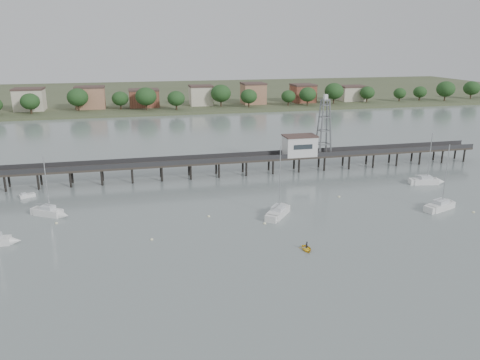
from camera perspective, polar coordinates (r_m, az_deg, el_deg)
The scene contains 14 objects.
ground_plane at distance 62.80m, azimuth 4.40°, elevation -14.69°, with size 500.00×500.00×0.00m, color gray.
pier at distance 115.87m, azimuth -4.46°, elevation 2.23°, with size 150.00×5.00×5.50m.
pier_building at distance 121.36m, azimuth 7.28°, elevation 4.21°, with size 8.40×5.40×5.30m.
lattice_tower at distance 122.89m, azimuth 10.22°, elevation 6.34°, with size 3.20×3.20×15.50m.
sailboat_b at distance 97.32m, azimuth -21.83°, elevation -3.75°, with size 7.44×5.75×12.34m.
sailboat_d at distance 103.32m, azimuth 23.66°, elevation -2.81°, with size 8.85×5.29×14.04m.
sailboat_a at distance 87.84m, azimuth -27.16°, elevation -6.61°, with size 6.63×2.22×10.99m.
sailboat_c at distance 92.18m, azimuth 5.00°, elevation -3.69°, with size 7.53×8.49×14.52m.
sailboat_e at distance 119.15m, azimuth 22.15°, elevation -0.14°, with size 8.07×3.60×12.92m.
white_tender at distance 111.06m, azimuth -24.55°, elevation -1.75°, with size 3.41×2.50×1.22m.
yellow_dinghy at distance 77.42m, azimuth 8.10°, elevation -8.43°, with size 2.02×0.59×2.83m, color yellow.
dinghy_occupant at distance 77.42m, azimuth 8.10°, elevation -8.43°, with size 0.44×1.21×0.29m, color black.
mooring_buoys at distance 89.71m, azimuth 1.82°, elevation -4.60°, with size 80.00×15.40×0.39m.
far_shore at distance 292.76m, azimuth -9.91°, elevation 10.26°, with size 500.00×170.00×10.40m.
Camera 1 is at (-16.71, -50.96, 32.69)m, focal length 35.00 mm.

